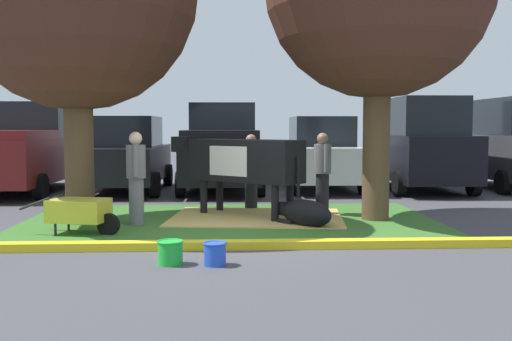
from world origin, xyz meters
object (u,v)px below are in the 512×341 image
object	(u,v)px
sedan_red	(128,155)
cow_holstein	(241,161)
pickup_truck_maroon	(25,150)
person_handler	(322,171)
pickup_truck_black	(222,149)
bucket_blue	(215,253)
suv_black	(419,144)
person_visitor_near	(251,169)
person_visitor_far	(136,175)
calf_lying	(305,213)
bucket_green	(170,252)
hatchback_white	(321,154)
wheelbarrow	(80,211)

from	to	relation	value
sedan_red	cow_holstein	bearing A→B (deg)	-57.93
pickup_truck_maroon	sedan_red	world-z (taller)	pickup_truck_maroon
person_handler	pickup_truck_black	world-z (taller)	pickup_truck_black
bucket_blue	pickup_truck_maroon	xyz separation A→B (m)	(-5.23, 8.73, 0.96)
bucket_blue	pickup_truck_black	distance (m)	9.23
person_handler	cow_holstein	bearing A→B (deg)	-175.67
pickup_truck_maroon	suv_black	size ratio (longest dim) A/B	1.17
person_handler	person_visitor_near	size ratio (longest dim) A/B	1.03
person_visitor_far	pickup_truck_maroon	xyz separation A→B (m)	(-3.79, 5.65, 0.22)
calf_lying	suv_black	distance (m)	7.12
person_visitor_far	bucket_green	distance (m)	3.21
person_handler	person_visitor_near	distance (m)	1.62
pickup_truck_maroon	person_visitor_near	bearing A→B (deg)	-32.20
cow_holstein	hatchback_white	size ratio (longest dim) A/B	0.60
person_handler	hatchback_white	xyz separation A→B (m)	(0.75, 4.86, 0.11)
person_visitor_near	suv_black	size ratio (longest dim) A/B	0.34
cow_holstein	bucket_green	distance (m)	4.17
cow_holstein	pickup_truck_black	bearing A→B (deg)	94.45
bucket_green	pickup_truck_maroon	distance (m)	9.88
wheelbarrow	pickup_truck_black	bearing A→B (deg)	72.07
bucket_green	bucket_blue	xyz separation A→B (m)	(0.57, -0.07, -0.01)
pickup_truck_black	cow_holstein	bearing A→B (deg)	-85.55
person_visitor_near	hatchback_white	bearing A→B (deg)	62.02
cow_holstein	sedan_red	bearing A→B (deg)	122.07
bucket_green	suv_black	world-z (taller)	suv_black
person_visitor_near	pickup_truck_maroon	distance (m)	6.98
cow_holstein	wheelbarrow	distance (m)	3.27
bucket_green	pickup_truck_maroon	bearing A→B (deg)	118.32
bucket_blue	bucket_green	bearing A→B (deg)	172.64
hatchback_white	calf_lying	bearing A→B (deg)	-101.57
pickup_truck_maroon	suv_black	xyz separation A→B (m)	(10.68, -0.06, 0.16)
suv_black	person_visitor_far	bearing A→B (deg)	-140.96
bucket_blue	sedan_red	bearing A→B (deg)	106.00
person_handler	person_visitor_far	distance (m)	3.63
wheelbarrow	sedan_red	bearing A→B (deg)	92.47
person_handler	hatchback_white	size ratio (longest dim) A/B	0.37
person_handler	hatchback_white	distance (m)	4.92
person_handler	pickup_truck_maroon	xyz separation A→B (m)	(-7.27, 4.59, 0.24)
person_handler	bucket_green	size ratio (longest dim) A/B	4.80
pickup_truck_black	sedan_red	bearing A→B (deg)	-169.06
wheelbarrow	suv_black	xyz separation A→B (m)	(7.66, 6.43, 0.88)
person_visitor_far	wheelbarrow	bearing A→B (deg)	-132.45
bucket_blue	pickup_truck_black	bearing A→B (deg)	89.79
bucket_green	hatchback_white	bearing A→B (deg)	69.40
suv_black	calf_lying	bearing A→B (deg)	-123.88
person_visitor_near	bucket_blue	distance (m)	5.10
calf_lying	bucket_green	xyz separation A→B (m)	(-2.09, -2.74, -0.08)
cow_holstein	sedan_red	world-z (taller)	sedan_red
person_visitor_far	sedan_red	bearing A→B (deg)	100.63
hatchback_white	suv_black	xyz separation A→B (m)	(2.66, -0.33, 0.29)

